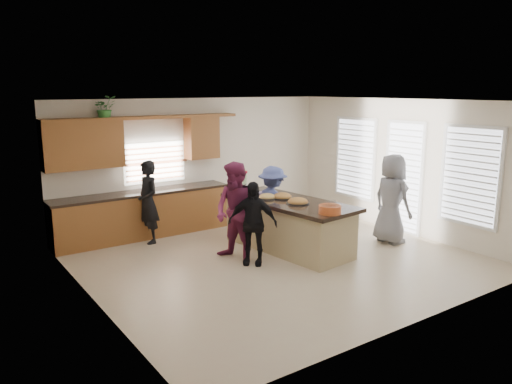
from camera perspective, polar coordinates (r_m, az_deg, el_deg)
floor at (r=9.04m, az=2.46°, el=-7.68°), size 6.50×6.50×0.00m
room_shell at (r=8.59m, az=2.57°, el=4.36°), size 6.52×6.02×2.81m
back_cabinetry at (r=10.42m, az=-13.20°, el=-0.14°), size 4.08×0.66×2.46m
right_wall_glazing at (r=10.83m, az=16.70°, el=2.43°), size 0.06×4.00×2.25m
island at (r=9.47m, az=3.72°, el=-3.90°), size 1.45×2.81×0.95m
platter_front at (r=9.10m, az=4.81°, el=-1.16°), size 0.42×0.42×0.17m
platter_mid at (r=9.51m, az=3.04°, el=-0.57°), size 0.40×0.40×0.16m
platter_back at (r=9.47m, az=1.30°, el=-0.61°), size 0.35×0.35×0.14m
salad_bowl at (r=8.43m, az=8.45°, el=-1.93°), size 0.38×0.38×0.14m
clear_cup at (r=9.00m, az=8.84°, el=-1.25°), size 0.09×0.09×0.10m
plate_stack at (r=9.86m, az=0.61°, el=-0.14°), size 0.19×0.19×0.04m
flower_vase at (r=10.19m, az=-1.34°, el=1.32°), size 0.14×0.14×0.41m
potted_plant at (r=10.10m, az=-16.89°, el=9.17°), size 0.43×0.38×0.47m
woman_left_back at (r=10.01m, az=-12.24°, el=-1.12°), size 0.42×0.62×1.64m
woman_left_mid at (r=8.75m, az=-2.24°, el=-2.30°), size 0.90×1.02×1.76m
woman_left_front at (r=8.60m, az=-0.40°, el=-3.58°), size 0.86×0.86×1.46m
woman_right_back at (r=9.83m, az=1.91°, el=-1.44°), size 0.72×1.06×1.52m
woman_right_front at (r=10.12m, az=15.25°, el=-0.76°), size 0.61×0.90×1.77m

